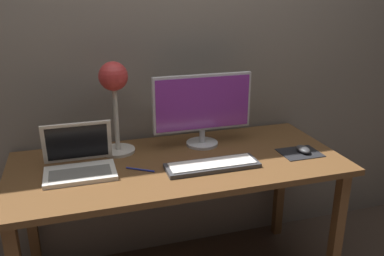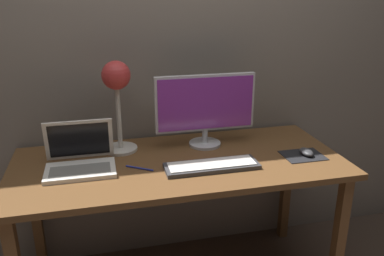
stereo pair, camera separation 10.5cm
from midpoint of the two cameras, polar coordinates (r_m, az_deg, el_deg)
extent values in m
cube|color=gray|center=(2.18, -6.32, 13.15)|extent=(4.80, 0.06, 2.60)
cube|color=brown|center=(1.95, -3.45, -5.09)|extent=(1.60, 0.70, 0.03)
cube|color=brown|center=(2.19, 18.58, -14.36)|extent=(0.05, 0.05, 0.71)
cube|color=brown|center=(2.37, -23.17, -12.24)|extent=(0.05, 0.05, 0.71)
cube|color=brown|center=(2.61, 11.31, -7.88)|extent=(0.05, 0.05, 0.71)
cylinder|color=silver|center=(2.13, 0.03, -2.22)|extent=(0.17, 0.17, 0.01)
cylinder|color=silver|center=(2.12, 0.03, -1.12)|extent=(0.03, 0.03, 0.07)
cube|color=silver|center=(2.06, 0.03, 3.64)|extent=(0.52, 0.03, 0.29)
cube|color=purple|center=(2.05, 0.17, 3.52)|extent=(0.50, 0.00, 0.27)
cube|color=#38383A|center=(1.87, 1.30, -5.41)|extent=(0.44, 0.14, 0.02)
cube|color=silver|center=(1.86, 1.30, -5.08)|extent=(0.41, 0.11, 0.01)
cube|color=silver|center=(1.88, -17.23, -6.25)|extent=(0.31, 0.20, 0.02)
cube|color=slate|center=(1.86, -17.26, -6.13)|extent=(0.27, 0.11, 0.00)
cube|color=silver|center=(1.94, -17.57, -1.92)|extent=(0.31, 0.05, 0.20)
cube|color=black|center=(1.94, -17.57, -1.92)|extent=(0.28, 0.04, 0.17)
cylinder|color=beige|center=(2.09, -11.92, -3.17)|extent=(0.17, 0.17, 0.01)
cylinder|color=silver|center=(2.03, -12.28, 1.60)|extent=(0.02, 0.02, 0.35)
sphere|color=#BF3333|center=(1.97, -12.70, 7.22)|extent=(0.14, 0.14, 0.14)
sphere|color=#FFEAB2|center=(1.97, -12.60, 6.16)|extent=(0.05, 0.05, 0.05)
cube|color=black|center=(2.09, 13.76, -3.48)|extent=(0.20, 0.16, 0.00)
ellipsoid|color=#38383A|center=(2.09, 14.21, -2.98)|extent=(0.06, 0.10, 0.03)
cylinder|color=#2633A5|center=(1.87, -9.03, -5.90)|extent=(0.12, 0.08, 0.01)
camera|label=1|loc=(0.05, -91.63, -0.58)|focal=37.36mm
camera|label=2|loc=(0.05, 88.37, 0.58)|focal=37.36mm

